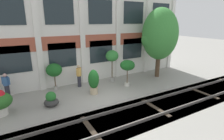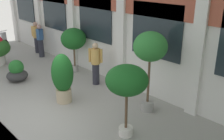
{
  "view_description": "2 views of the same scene",
  "coord_description": "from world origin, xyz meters",
  "px_view_note": "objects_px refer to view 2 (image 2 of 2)",
  "views": [
    {
      "loc": [
        -4.36,
        -8.97,
        4.6
      ],
      "look_at": [
        1.41,
        1.26,
        1.22
      ],
      "focal_mm": 28.0,
      "sensor_mm": 36.0,
      "label": 1
    },
    {
      "loc": [
        6.39,
        -3.36,
        3.96
      ],
      "look_at": [
        0.91,
        1.75,
        1.14
      ],
      "focal_mm": 42.0,
      "sensor_mm": 36.0,
      "label": 2
    }
  ],
  "objects_px": {
    "resident_near_plants": "(96,62)",
    "potted_plant_terracotta_small": "(73,40)",
    "potted_plant_low_pan": "(127,82)",
    "resident_by_doorway": "(40,40)",
    "resident_watching_tracks": "(36,36)",
    "potted_plant_wide_bowl": "(17,72)",
    "potted_plant_stone_basin": "(63,76)",
    "potted_plant_tall_urn": "(150,50)"
  },
  "relations": [
    {
      "from": "potted_plant_tall_urn",
      "to": "resident_watching_tracks",
      "type": "xyz_separation_m",
      "value": [
        -7.79,
        0.52,
        -1.04
      ]
    },
    {
      "from": "potted_plant_tall_urn",
      "to": "resident_watching_tracks",
      "type": "height_order",
      "value": "potted_plant_tall_urn"
    },
    {
      "from": "potted_plant_terracotta_small",
      "to": "resident_watching_tracks",
      "type": "distance_m",
      "value": 3.62
    },
    {
      "from": "potted_plant_low_pan",
      "to": "potted_plant_terracotta_small",
      "type": "relative_size",
      "value": 1.03
    },
    {
      "from": "potted_plant_low_pan",
      "to": "resident_by_doorway",
      "type": "xyz_separation_m",
      "value": [
        -7.48,
        1.72,
        -0.62
      ]
    },
    {
      "from": "potted_plant_low_pan",
      "to": "potted_plant_tall_urn",
      "type": "height_order",
      "value": "potted_plant_tall_urn"
    },
    {
      "from": "potted_plant_stone_basin",
      "to": "resident_watching_tracks",
      "type": "distance_m",
      "value": 5.95
    },
    {
      "from": "potted_plant_terracotta_small",
      "to": "resident_near_plants",
      "type": "xyz_separation_m",
      "value": [
        1.62,
        -0.19,
        -0.53
      ]
    },
    {
      "from": "resident_near_plants",
      "to": "resident_watching_tracks",
      "type": "bearing_deg",
      "value": -129.22
    },
    {
      "from": "resident_by_doorway",
      "to": "resident_near_plants",
      "type": "distance_m",
      "value": 4.43
    },
    {
      "from": "potted_plant_tall_urn",
      "to": "potted_plant_terracotta_small",
      "type": "relative_size",
      "value": 1.31
    },
    {
      "from": "potted_plant_terracotta_small",
      "to": "potted_plant_wide_bowl",
      "type": "relative_size",
      "value": 2.24
    },
    {
      "from": "potted_plant_terracotta_small",
      "to": "resident_watching_tracks",
      "type": "relative_size",
      "value": 1.16
    },
    {
      "from": "resident_watching_tracks",
      "to": "resident_near_plants",
      "type": "xyz_separation_m",
      "value": [
        5.19,
        -0.38,
        -0.01
      ]
    },
    {
      "from": "potted_plant_terracotta_small",
      "to": "resident_near_plants",
      "type": "bearing_deg",
      "value": -6.8
    },
    {
      "from": "potted_plant_terracotta_small",
      "to": "resident_watching_tracks",
      "type": "height_order",
      "value": "potted_plant_terracotta_small"
    },
    {
      "from": "potted_plant_stone_basin",
      "to": "potted_plant_tall_urn",
      "type": "bearing_deg",
      "value": 34.7
    },
    {
      "from": "potted_plant_low_pan",
      "to": "potted_plant_wide_bowl",
      "type": "distance_m",
      "value": 5.52
    },
    {
      "from": "potted_plant_terracotta_small",
      "to": "resident_by_doorway",
      "type": "distance_m",
      "value": 2.85
    },
    {
      "from": "resident_near_plants",
      "to": "potted_plant_terracotta_small",
      "type": "bearing_deg",
      "value": -131.86
    },
    {
      "from": "potted_plant_tall_urn",
      "to": "potted_plant_wide_bowl",
      "type": "distance_m",
      "value": 5.5
    },
    {
      "from": "potted_plant_low_pan",
      "to": "potted_plant_wide_bowl",
      "type": "relative_size",
      "value": 2.31
    },
    {
      "from": "potted_plant_terracotta_small",
      "to": "potted_plant_tall_urn",
      "type": "bearing_deg",
      "value": -4.52
    },
    {
      "from": "potted_plant_low_pan",
      "to": "potted_plant_stone_basin",
      "type": "bearing_deg",
      "value": -177.21
    },
    {
      "from": "potted_plant_stone_basin",
      "to": "resident_watching_tracks",
      "type": "height_order",
      "value": "potted_plant_stone_basin"
    },
    {
      "from": "resident_by_doorway",
      "to": "resident_watching_tracks",
      "type": "relative_size",
      "value": 1.0
    },
    {
      "from": "potted_plant_tall_urn",
      "to": "potted_plant_stone_basin",
      "type": "distance_m",
      "value": 2.86
    },
    {
      "from": "potted_plant_low_pan",
      "to": "resident_by_doorway",
      "type": "relative_size",
      "value": 1.19
    },
    {
      "from": "potted_plant_stone_basin",
      "to": "resident_watching_tracks",
      "type": "bearing_deg",
      "value": 159.87
    },
    {
      "from": "potted_plant_low_pan",
      "to": "potted_plant_stone_basin",
      "type": "relative_size",
      "value": 1.18
    },
    {
      "from": "potted_plant_low_pan",
      "to": "resident_watching_tracks",
      "type": "distance_m",
      "value": 8.49
    },
    {
      "from": "potted_plant_tall_urn",
      "to": "resident_by_doorway",
      "type": "xyz_separation_m",
      "value": [
        -7.02,
        0.32,
        -1.04
      ]
    },
    {
      "from": "resident_by_doorway",
      "to": "resident_watching_tracks",
      "type": "xyz_separation_m",
      "value": [
        -0.77,
        0.2,
        -0.0
      ]
    },
    {
      "from": "resident_near_plants",
      "to": "potted_plant_stone_basin",
      "type": "bearing_deg",
      "value": -21.85
    },
    {
      "from": "potted_plant_stone_basin",
      "to": "resident_near_plants",
      "type": "relative_size",
      "value": 1.02
    },
    {
      "from": "potted_plant_low_pan",
      "to": "potted_plant_terracotta_small",
      "type": "bearing_deg",
      "value": 159.66
    },
    {
      "from": "potted_plant_wide_bowl",
      "to": "resident_by_doorway",
      "type": "bearing_deg",
      "value": 133.68
    },
    {
      "from": "potted_plant_terracotta_small",
      "to": "resident_by_doorway",
      "type": "xyz_separation_m",
      "value": [
        -2.8,
        -0.02,
        -0.52
      ]
    },
    {
      "from": "potted_plant_tall_urn",
      "to": "resident_near_plants",
      "type": "height_order",
      "value": "potted_plant_tall_urn"
    },
    {
      "from": "potted_plant_terracotta_small",
      "to": "resident_watching_tracks",
      "type": "xyz_separation_m",
      "value": [
        -3.57,
        0.18,
        -0.53
      ]
    },
    {
      "from": "potted_plant_stone_basin",
      "to": "resident_by_doorway",
      "type": "xyz_separation_m",
      "value": [
        -4.81,
        1.85,
        -0.05
      ]
    },
    {
      "from": "potted_plant_terracotta_small",
      "to": "resident_near_plants",
      "type": "distance_m",
      "value": 1.72
    }
  ]
}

